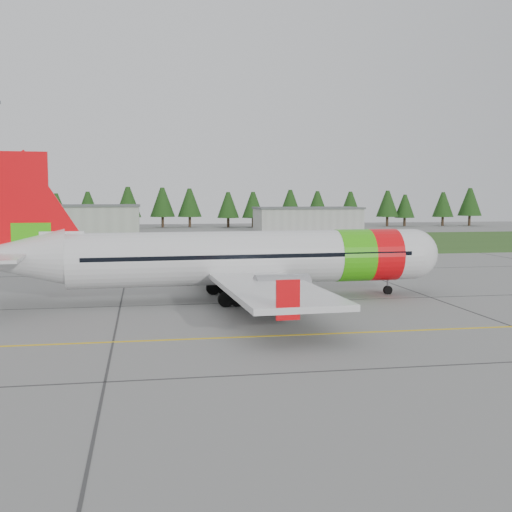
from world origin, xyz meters
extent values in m
plane|color=gray|center=(0.00, 0.00, 0.00)|extent=(320.00, 320.00, 0.00)
cylinder|color=silver|center=(-4.81, 21.69, 3.39)|extent=(28.57, 5.61, 4.26)
sphere|color=silver|center=(9.37, 22.37, 3.39)|extent=(4.26, 4.26, 4.26)
cone|color=silver|center=(-22.81, 20.83, 3.77)|extent=(7.84, 4.62, 4.26)
cube|color=black|center=(9.70, 22.38, 3.77)|extent=(1.88, 2.92, 0.61)
cylinder|color=#39B70D|center=(3.92, 22.11, 3.39)|extent=(3.04, 4.47, 4.34)
cylinder|color=red|center=(6.54, 22.23, 3.39)|extent=(2.61, 4.45, 4.34)
cube|color=silver|center=(-5.35, 21.66, 2.18)|extent=(7.67, 35.19, 0.39)
cube|color=red|center=(-7.27, 38.96, 2.78)|extent=(1.32, 0.26, 2.18)
cube|color=red|center=(-5.62, 4.27, 2.78)|extent=(1.32, 0.26, 2.18)
cylinder|color=gray|center=(-4.00, 27.74, 1.58)|extent=(4.04, 2.48, 2.29)
cylinder|color=gray|center=(-3.43, 15.74, 1.58)|extent=(4.04, 2.48, 2.29)
cube|color=red|center=(-22.59, 20.84, 7.43)|extent=(5.04, 0.63, 8.30)
cube|color=#39B70D|center=(-21.39, 20.90, 5.02)|extent=(2.86, 0.59, 2.62)
cube|color=silver|center=(-23.35, 20.80, 4.04)|extent=(4.09, 12.71, 0.24)
cylinder|color=slate|center=(7.19, 22.26, 0.76)|extent=(0.20, 0.20, 1.53)
cylinder|color=black|center=(7.19, 22.26, 0.37)|extent=(0.76, 0.34, 0.74)
cylinder|color=slate|center=(-6.59, 24.67, 1.04)|extent=(0.24, 0.24, 2.08)
cylinder|color=black|center=(-7.03, 24.65, 0.57)|extent=(1.16, 0.55, 1.14)
cylinder|color=slate|center=(-6.30, 18.56, 1.04)|extent=(0.24, 0.24, 2.08)
cylinder|color=black|center=(-6.73, 18.54, 0.57)|extent=(1.16, 0.55, 1.14)
imported|color=silver|center=(-12.10, 59.17, 2.14)|extent=(1.80, 1.75, 4.28)
cube|color=#30561E|center=(0.00, 82.00, 0.01)|extent=(320.00, 50.00, 0.03)
cube|color=gold|center=(0.00, 8.00, 0.01)|extent=(120.00, 0.25, 0.02)
cube|color=#A8A8A3|center=(-30.00, 110.00, 3.00)|extent=(32.00, 14.00, 6.00)
cube|color=#A8A8A3|center=(25.00, 118.00, 2.60)|extent=(24.00, 12.00, 5.20)
camera|label=1|loc=(-13.19, -28.86, 8.37)|focal=45.00mm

